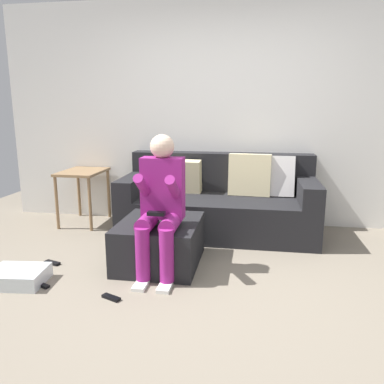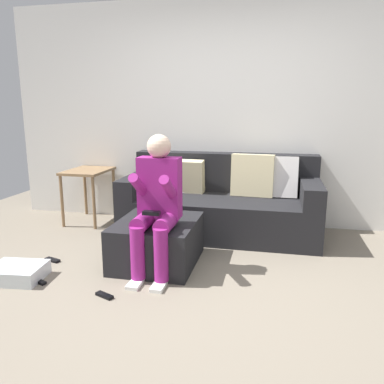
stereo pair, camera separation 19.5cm
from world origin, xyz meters
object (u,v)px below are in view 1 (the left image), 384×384
Objects in this scene: remote_under_side_table at (52,263)px; remote_near_ottoman at (111,298)px; remote_by_storage_bin at (40,285)px; couch_sectional at (219,202)px; ottoman at (160,243)px; person_seated at (160,202)px; storage_bin at (18,276)px; side_table at (83,179)px.

remote_near_ottoman is at bearing -16.79° from remote_under_side_table.
remote_under_side_table is (-0.13, 0.42, 0.00)m from remote_by_storage_bin.
couch_sectional is 1.87m from remote_near_ottoman.
remote_near_ottoman is at bearing -105.30° from ottoman.
storage_bin is at bearing -160.37° from person_seated.
ottoman is at bearing 28.60° from remote_under_side_table.
ottoman is 1.25× the size of side_table.
ottoman is at bearing 29.75° from storage_bin.
remote_under_side_table is (-0.76, 0.54, 0.00)m from remote_near_ottoman.
side_table reaches higher than storage_bin.
storage_bin is at bearing -132.45° from couch_sectional.
ottoman is 0.69× the size of person_seated.
storage_bin is at bearing -150.25° from ottoman.
remote_by_storage_bin is at bearing -155.69° from person_seated.
remote_by_storage_bin is at bearing -4.08° from storage_bin.
couch_sectional is 2.19m from storage_bin.
remote_under_side_table is at bearing 129.61° from remote_by_storage_bin.
ottoman reaches higher than remote_by_storage_bin.
side_table is (-1.65, 0.07, 0.21)m from couch_sectional.
couch_sectional is 1.67m from side_table.
side_table is at bearing 138.22° from ottoman.
person_seated is 1.28m from storage_bin.
person_seated reaches higher than ottoman.
couch_sectional is 1.80× the size of person_seated.
person_seated is at bearing 19.63° from storage_bin.
storage_bin is 0.66× the size of side_table.
person_seated is (0.06, -0.20, 0.43)m from ottoman.
ottoman is 1.66m from side_table.
remote_near_ottoman is at bearing -60.43° from side_table.
couch_sectional is 1.87m from remote_under_side_table.
ottoman reaches higher than remote_under_side_table.
remote_by_storage_bin is at bearing -77.08° from side_table.
ottoman is (-0.44, -1.02, -0.14)m from couch_sectional.
remote_near_ottoman is at bearing -116.57° from person_seated.
side_table is at bearing 125.12° from remote_by_storage_bin.
person_seated is 1.15m from remote_by_storage_bin.
person_seated is 7.56× the size of remote_under_side_table.
remote_by_storage_bin is (-0.63, 0.11, 0.00)m from remote_near_ottoman.
remote_under_side_table is (-1.02, 0.02, -0.61)m from person_seated.
couch_sectional is 4.96× the size of storage_bin.
person_seated is 0.84m from remote_near_ottoman.
remote_near_ottoman is 0.64m from remote_by_storage_bin.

